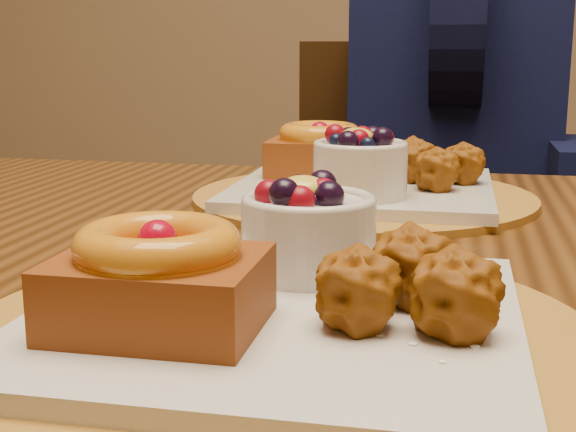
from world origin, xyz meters
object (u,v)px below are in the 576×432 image
at_px(place_setting_far, 360,177).
at_px(dining_table, 332,334).
at_px(place_setting_near, 274,296).
at_px(chair_far, 409,250).
at_px(diner, 456,91).

bearing_deg(place_setting_far, dining_table, -89.12).
bearing_deg(dining_table, place_setting_near, -90.76).
distance_m(place_setting_near, chair_far, 1.18).
relative_size(dining_table, place_setting_far, 4.21).
bearing_deg(place_setting_near, diner, 85.14).
xyz_separation_m(place_setting_near, place_setting_far, (-0.00, 0.43, 0.00)).
bearing_deg(place_setting_near, chair_far, 89.09).
distance_m(place_setting_near, place_setting_far, 0.43).
bearing_deg(dining_table, diner, 84.19).
distance_m(place_setting_far, chair_far, 0.77).
bearing_deg(place_setting_far, diner, 82.18).
xyz_separation_m(chair_far, diner, (0.08, -0.02, 0.32)).
height_order(dining_table, chair_far, chair_far).
bearing_deg(diner, place_setting_far, -98.04).
xyz_separation_m(dining_table, diner, (0.09, 0.92, 0.16)).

